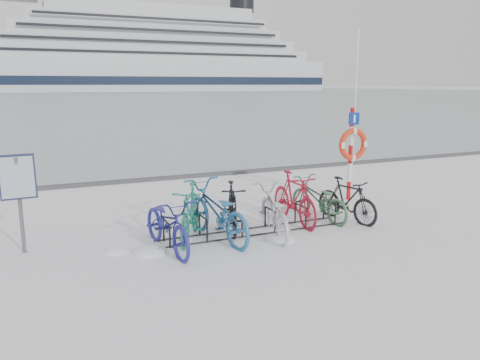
% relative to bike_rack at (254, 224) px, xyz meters
% --- Properties ---
extents(ground, '(900.00, 900.00, 0.00)m').
position_rel_bike_rack_xyz_m(ground, '(0.00, 0.00, -0.18)').
color(ground, white).
rests_on(ground, ground).
extents(ice_sheet, '(400.00, 298.00, 0.02)m').
position_rel_bike_rack_xyz_m(ice_sheet, '(0.00, 155.00, -0.17)').
color(ice_sheet, '#96A3AA').
rests_on(ice_sheet, ground).
extents(quay_edge, '(400.00, 0.25, 0.10)m').
position_rel_bike_rack_xyz_m(quay_edge, '(0.00, 5.90, -0.13)').
color(quay_edge, '#3F3F42').
rests_on(quay_edge, ground).
extents(bike_rack, '(4.00, 0.48, 0.46)m').
position_rel_bike_rack_xyz_m(bike_rack, '(0.00, 0.00, 0.00)').
color(bike_rack, black).
rests_on(bike_rack, ground).
extents(info_board, '(0.60, 0.26, 1.76)m').
position_rel_bike_rack_xyz_m(info_board, '(-4.23, 0.56, 1.09)').
color(info_board, '#595B5E').
rests_on(info_board, ground).
extents(lifebuoy_station, '(0.82, 0.23, 4.29)m').
position_rel_bike_rack_xyz_m(lifebuoy_station, '(3.42, 1.44, 1.26)').
color(lifebuoy_station, '#AF0E0E').
rests_on(lifebuoy_station, ground).
extents(cruise_ferry, '(149.19, 28.11, 49.02)m').
position_rel_bike_rack_xyz_m(cruise_ferry, '(42.51, 190.59, 13.17)').
color(cruise_ferry, silver).
rests_on(cruise_ferry, ground).
extents(bike_0, '(0.91, 2.03, 1.03)m').
position_rel_bike_rack_xyz_m(bike_0, '(-1.85, -0.27, 0.33)').
color(bike_0, navy).
rests_on(bike_0, ground).
extents(bike_1, '(1.30, 1.83, 1.08)m').
position_rel_bike_rack_xyz_m(bike_1, '(-1.29, 0.15, 0.36)').
color(bike_1, '#1A745B').
rests_on(bike_1, ground).
extents(bike_2, '(1.13, 2.27, 1.14)m').
position_rel_bike_rack_xyz_m(bike_2, '(-0.84, -0.07, 0.39)').
color(bike_2, '#256097').
rests_on(bike_2, ground).
extents(bike_3, '(0.96, 1.73, 1.00)m').
position_rel_bike_rack_xyz_m(bike_3, '(-0.33, 0.35, 0.32)').
color(bike_3, black).
rests_on(bike_3, ground).
extents(bike_4, '(1.07, 2.01, 1.00)m').
position_rel_bike_rack_xyz_m(bike_4, '(0.29, -0.28, 0.32)').
color(bike_4, '#B9BDC2').
rests_on(bike_4, ground).
extents(bike_5, '(0.58, 1.90, 1.13)m').
position_rel_bike_rack_xyz_m(bike_5, '(1.08, 0.28, 0.39)').
color(bike_5, '#A5162B').
rests_on(bike_5, ground).
extents(bike_6, '(0.89, 1.89, 0.95)m').
position_rel_bike_rack_xyz_m(bike_6, '(1.71, 0.31, 0.30)').
color(bike_6, '#386E45').
rests_on(bike_6, ground).
extents(bike_7, '(0.84, 1.69, 0.98)m').
position_rel_bike_rack_xyz_m(bike_7, '(2.21, -0.04, 0.31)').
color(bike_7, black).
rests_on(bike_7, ground).
extents(snow_drifts, '(6.14, 1.92, 0.22)m').
position_rel_bike_rack_xyz_m(snow_drifts, '(-0.67, -0.24, -0.18)').
color(snow_drifts, white).
rests_on(snow_drifts, ground).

